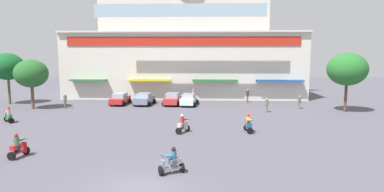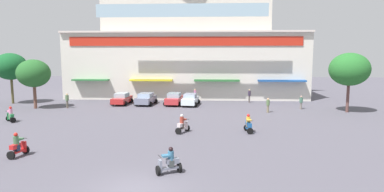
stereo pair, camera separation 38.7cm
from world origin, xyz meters
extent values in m
plane|color=#514E59|center=(0.00, 13.00, 0.00)|extent=(128.00, 128.00, 0.00)
cube|color=silver|center=(0.00, 35.61, 4.60)|extent=(34.22, 11.22, 9.21)
cube|color=beige|center=(0.00, 36.17, 13.09)|extent=(23.57, 10.10, 7.77)
cube|color=red|center=(0.00, 29.94, 8.04)|extent=(31.48, 0.12, 1.20)
cube|color=beige|center=(0.00, 29.90, 9.33)|extent=(34.22, 0.70, 0.24)
cube|color=#2D6B39|center=(-12.85, 29.45, 2.81)|extent=(4.98, 1.10, 0.20)
cube|color=gold|center=(-4.48, 29.45, 2.81)|extent=(5.80, 1.10, 0.20)
cube|color=#2B6D34|center=(4.41, 29.45, 2.81)|extent=(6.07, 1.10, 0.20)
cube|color=#1D4E98|center=(13.05, 29.45, 2.81)|extent=(6.27, 1.10, 0.20)
cube|color=#99B7C6|center=(0.00, 25.47, 11.54)|extent=(20.74, 0.08, 1.55)
cylinder|color=brown|center=(-16.91, 22.32, 1.40)|extent=(0.35, 0.35, 2.80)
ellipsoid|color=#255D27|center=(-16.91, 22.32, 4.13)|extent=(3.78, 3.64, 3.22)
cylinder|color=brown|center=(18.55, 21.77, 1.61)|extent=(0.31, 0.31, 3.21)
ellipsoid|color=#256829|center=(18.55, 21.77, 4.71)|extent=(4.28, 4.02, 3.56)
cylinder|color=brown|center=(-21.84, 25.91, 1.68)|extent=(0.30, 0.30, 3.36)
ellipsoid|color=#165426|center=(-21.84, 25.91, 4.77)|extent=(4.04, 3.95, 3.39)
cube|color=red|center=(-7.64, 26.06, 0.60)|extent=(1.82, 4.18, 0.65)
cube|color=#9AB6C1|center=(-7.64, 26.06, 1.19)|extent=(1.50, 2.11, 0.53)
cylinder|color=black|center=(-8.41, 27.36, 0.30)|extent=(0.61, 0.19, 0.60)
cylinder|color=black|center=(-6.77, 27.29, 0.30)|extent=(0.61, 0.19, 0.60)
cylinder|color=black|center=(-8.52, 24.82, 0.30)|extent=(0.61, 0.19, 0.60)
cylinder|color=black|center=(-6.88, 24.75, 0.30)|extent=(0.61, 0.19, 0.60)
cube|color=slate|center=(-4.54, 25.89, 0.64)|extent=(2.16, 4.13, 0.75)
cube|color=#9DB2CC|center=(-4.54, 25.89, 1.25)|extent=(1.72, 2.12, 0.45)
cylinder|color=black|center=(-5.31, 27.20, 0.30)|extent=(0.61, 0.22, 0.60)
cylinder|color=black|center=(-3.53, 27.03, 0.30)|extent=(0.61, 0.22, 0.60)
cylinder|color=black|center=(-5.55, 24.75, 0.30)|extent=(0.61, 0.22, 0.60)
cylinder|color=black|center=(-3.76, 24.58, 0.30)|extent=(0.61, 0.22, 0.60)
cube|color=#BC2E32|center=(-0.95, 25.94, 0.62)|extent=(2.04, 4.11, 0.71)
cube|color=#8DADBC|center=(-0.95, 25.94, 1.25)|extent=(1.63, 2.11, 0.54)
cylinder|color=black|center=(-1.70, 27.24, 0.30)|extent=(0.61, 0.22, 0.60)
cylinder|color=black|center=(0.00, 27.09, 0.30)|extent=(0.61, 0.22, 0.60)
cylinder|color=black|center=(-1.91, 24.78, 0.30)|extent=(0.61, 0.22, 0.60)
cylinder|color=black|center=(-0.21, 24.63, 0.30)|extent=(0.61, 0.22, 0.60)
cube|color=white|center=(1.07, 25.60, 0.62)|extent=(2.01, 4.16, 0.71)
cube|color=#9DABC6|center=(1.07, 25.60, 1.22)|extent=(1.59, 2.14, 0.49)
cylinder|color=black|center=(0.37, 26.92, 0.30)|extent=(0.61, 0.22, 0.60)
cylinder|color=black|center=(2.00, 26.76, 0.30)|extent=(0.61, 0.22, 0.60)
cylinder|color=black|center=(0.13, 24.44, 0.30)|extent=(0.61, 0.22, 0.60)
cylinder|color=black|center=(1.76, 24.28, 0.30)|extent=(0.61, 0.22, 0.60)
cylinder|color=black|center=(1.61, 11.95, 0.26)|extent=(0.53, 0.37, 0.52)
cylinder|color=black|center=(1.00, 10.79, 0.26)|extent=(0.53, 0.37, 0.52)
cube|color=silver|center=(1.30, 11.37, 0.32)|extent=(0.78, 1.15, 0.10)
cube|color=silver|center=(1.19, 11.16, 0.69)|extent=(0.61, 0.79, 0.28)
cube|color=silver|center=(1.55, 11.84, 0.49)|extent=(0.35, 0.27, 0.67)
cylinder|color=black|center=(1.56, 11.86, 1.03)|extent=(0.48, 0.27, 0.04)
cube|color=brown|center=(1.24, 11.26, 0.57)|extent=(0.41, 0.40, 0.36)
cylinder|color=#973427|center=(1.24, 11.26, 1.04)|extent=(0.43, 0.43, 0.58)
sphere|color=silver|center=(1.24, 11.26, 1.43)|extent=(0.25, 0.25, 0.25)
cube|color=#973427|center=(1.38, 11.51, 1.07)|extent=(0.51, 0.55, 0.10)
cylinder|color=black|center=(-15.66, 15.10, 0.26)|extent=(0.45, 0.48, 0.52)
cylinder|color=black|center=(-14.76, 14.31, 0.26)|extent=(0.45, 0.48, 0.52)
cube|color=#238343|center=(-15.21, 14.71, 0.32)|extent=(0.97, 0.91, 0.10)
cube|color=#238343|center=(-15.05, 14.56, 0.66)|extent=(0.70, 0.67, 0.28)
cube|color=#238343|center=(-15.57, 15.02, 0.47)|extent=(0.32, 0.33, 0.65)
cylinder|color=black|center=(-15.58, 15.04, 1.00)|extent=(0.37, 0.41, 0.04)
cube|color=slate|center=(-15.12, 14.63, 0.54)|extent=(0.42, 0.43, 0.36)
cylinder|color=pink|center=(-15.12, 14.63, 1.00)|extent=(0.45, 0.45, 0.55)
sphere|color=red|center=(-15.12, 14.63, 1.38)|extent=(0.25, 0.25, 0.25)
cube|color=pink|center=(-15.32, 14.80, 1.03)|extent=(0.55, 0.55, 0.10)
cylinder|color=black|center=(-8.34, 5.18, 0.26)|extent=(0.54, 0.23, 0.52)
cylinder|color=black|center=(-8.56, 3.95, 0.26)|extent=(0.54, 0.23, 0.52)
cube|color=red|center=(-8.45, 4.57, 0.32)|extent=(0.46, 1.13, 0.10)
cube|color=red|center=(-8.49, 4.35, 0.71)|extent=(0.42, 0.74, 0.28)
cube|color=red|center=(-8.36, 5.06, 0.50)|extent=(0.34, 0.19, 0.69)
cylinder|color=black|center=(-8.36, 5.08, 1.05)|extent=(0.52, 0.12, 0.04)
cube|color=#222C45|center=(-8.47, 4.44, 0.59)|extent=(0.36, 0.33, 0.36)
cylinder|color=#426F49|center=(-8.47, 4.44, 1.05)|extent=(0.37, 0.37, 0.56)
sphere|color=red|center=(-8.47, 4.44, 1.44)|extent=(0.25, 0.25, 0.25)
cube|color=#426F49|center=(-8.42, 4.71, 1.08)|extent=(0.41, 0.49, 0.10)
cylinder|color=black|center=(6.72, 11.12, 0.26)|extent=(0.53, 0.20, 0.52)
cylinder|color=black|center=(6.59, 12.30, 0.26)|extent=(0.53, 0.20, 0.52)
cube|color=#1C5496|center=(6.65, 11.71, 0.32)|extent=(0.40, 1.07, 0.10)
cube|color=#1C5496|center=(6.63, 11.92, 0.73)|extent=(0.37, 0.69, 0.28)
cube|color=#1C5496|center=(6.71, 11.24, 0.51)|extent=(0.33, 0.18, 0.71)
cylinder|color=black|center=(6.71, 11.22, 1.07)|extent=(0.52, 0.09, 0.04)
cube|color=#6C6758|center=(6.64, 11.83, 0.61)|extent=(0.35, 0.31, 0.36)
cylinder|color=gold|center=(6.64, 11.83, 1.04)|extent=(0.35, 0.35, 0.50)
sphere|color=red|center=(6.64, 11.83, 1.40)|extent=(0.25, 0.25, 0.25)
cube|color=gold|center=(6.67, 11.57, 1.06)|extent=(0.39, 0.48, 0.10)
cylinder|color=black|center=(0.78, 1.85, 0.26)|extent=(0.36, 0.53, 0.52)
cylinder|color=black|center=(1.87, 2.37, 0.26)|extent=(0.36, 0.53, 0.52)
cube|color=gray|center=(1.33, 2.11, 0.32)|extent=(1.08, 0.71, 0.10)
cube|color=gray|center=(1.52, 2.20, 0.69)|extent=(0.74, 0.56, 0.28)
cube|color=gray|center=(0.89, 1.90, 0.48)|extent=(0.27, 0.35, 0.67)
cylinder|color=black|center=(0.87, 1.89, 1.03)|extent=(0.26, 0.48, 0.04)
cube|color=#404645|center=(1.43, 2.16, 0.57)|extent=(0.39, 0.41, 0.36)
cylinder|color=#356788|center=(1.43, 2.16, 0.99)|extent=(0.43, 0.43, 0.49)
sphere|color=black|center=(1.43, 2.16, 1.34)|extent=(0.25, 0.25, 0.25)
cube|color=#356788|center=(1.20, 2.05, 1.01)|extent=(0.54, 0.50, 0.10)
cylinder|color=slate|center=(14.02, 23.46, 0.39)|extent=(0.32, 0.32, 0.79)
cylinder|color=#406A57|center=(14.02, 23.46, 1.07)|extent=(0.52, 0.52, 0.57)
sphere|color=tan|center=(14.02, 23.46, 1.47)|extent=(0.22, 0.22, 0.22)
cylinder|color=#6D6850|center=(1.53, 28.78, 0.44)|extent=(0.28, 0.28, 0.87)
cylinder|color=pink|center=(1.53, 28.78, 1.19)|extent=(0.45, 0.45, 0.64)
sphere|color=tan|center=(1.53, 28.78, 1.62)|extent=(0.22, 0.22, 0.22)
cylinder|color=brown|center=(-13.31, 22.81, 0.45)|extent=(0.33, 0.33, 0.89)
cylinder|color=#536E4A|center=(-13.31, 22.81, 1.21)|extent=(0.54, 0.54, 0.64)
sphere|color=tan|center=(-13.31, 22.81, 1.63)|extent=(0.21, 0.21, 0.21)
cylinder|color=#524947|center=(8.67, 28.41, 0.46)|extent=(0.23, 0.23, 0.92)
cylinder|color=#342A3E|center=(8.67, 28.41, 1.23)|extent=(0.37, 0.37, 0.63)
sphere|color=tan|center=(8.67, 28.41, 1.66)|extent=(0.22, 0.22, 0.22)
cylinder|color=#7B7054|center=(9.82, 21.08, 0.40)|extent=(0.32, 0.32, 0.81)
cylinder|color=#577347|center=(9.82, 21.08, 1.09)|extent=(0.52, 0.52, 0.56)
sphere|color=tan|center=(9.82, 21.08, 1.48)|extent=(0.24, 0.24, 0.24)
camera|label=1|loc=(3.10, -14.84, 6.40)|focal=30.89mm
camera|label=2|loc=(3.49, -14.82, 6.40)|focal=30.89mm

